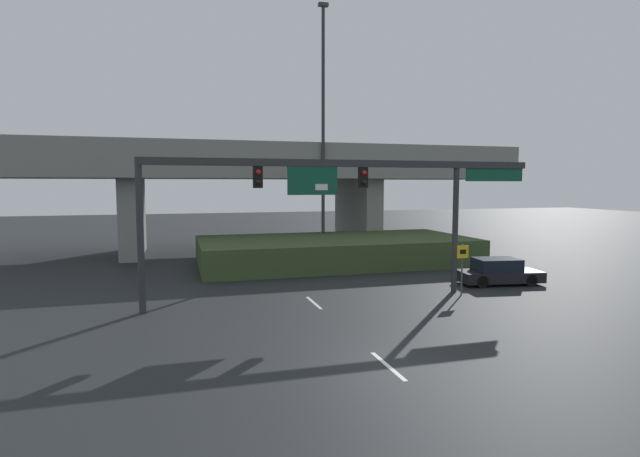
{
  "coord_description": "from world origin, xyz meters",
  "views": [
    {
      "loc": [
        -5.91,
        -13.0,
        5.34
      ],
      "look_at": [
        0.0,
        7.27,
        3.45
      ],
      "focal_mm": 28.0,
      "sensor_mm": 36.0,
      "label": 1
    }
  ],
  "objects_px": {
    "signal_gantry": "(342,185)",
    "parked_sedan_near_right": "(498,272)",
    "speed_limit_sign": "(462,262)",
    "highway_light_pole_near": "(323,127)"
  },
  "relations": [
    {
      "from": "parked_sedan_near_right",
      "to": "highway_light_pole_near",
      "type": "bearing_deg",
      "value": 125.78
    },
    {
      "from": "signal_gantry",
      "to": "speed_limit_sign",
      "type": "height_order",
      "value": "signal_gantry"
    },
    {
      "from": "highway_light_pole_near",
      "to": "parked_sedan_near_right",
      "type": "height_order",
      "value": "highway_light_pole_near"
    },
    {
      "from": "signal_gantry",
      "to": "parked_sedan_near_right",
      "type": "bearing_deg",
      "value": 6.34
    },
    {
      "from": "speed_limit_sign",
      "to": "parked_sedan_near_right",
      "type": "relative_size",
      "value": 0.54
    },
    {
      "from": "signal_gantry",
      "to": "parked_sedan_near_right",
      "type": "relative_size",
      "value": 4.07
    },
    {
      "from": "highway_light_pole_near",
      "to": "parked_sedan_near_right",
      "type": "distance_m",
      "value": 16.09
    },
    {
      "from": "signal_gantry",
      "to": "speed_limit_sign",
      "type": "xyz_separation_m",
      "value": [
        5.8,
        -0.84,
        -3.67
      ]
    },
    {
      "from": "speed_limit_sign",
      "to": "highway_light_pole_near",
      "type": "relative_size",
      "value": 0.14
    },
    {
      "from": "parked_sedan_near_right",
      "to": "signal_gantry",
      "type": "bearing_deg",
      "value": -165.13
    }
  ]
}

